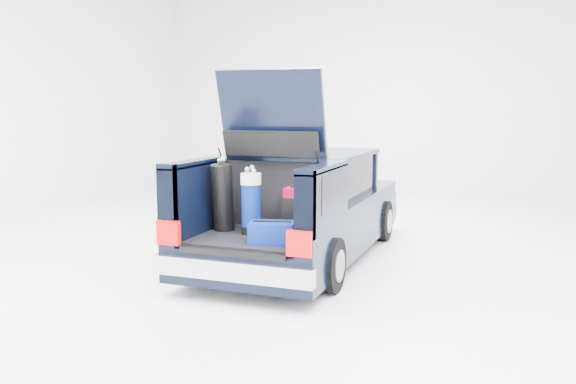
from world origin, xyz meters
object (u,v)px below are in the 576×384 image
at_px(blue_golf_bag, 251,203).
at_px(black_golf_bag, 223,197).
at_px(car, 304,208).
at_px(blue_duffel, 272,232).
at_px(red_suitcase, 299,210).

bearing_deg(blue_golf_bag, black_golf_bag, 173.27).
relative_size(car, blue_duffel, 8.70).
bearing_deg(blue_duffel, blue_golf_bag, 125.09).
bearing_deg(red_suitcase, blue_golf_bag, -148.72).
distance_m(red_suitcase, blue_golf_bag, 0.57).
xyz_separation_m(car, blue_golf_bag, (-0.12, -1.49, 0.28)).
relative_size(black_golf_bag, blue_golf_bag, 1.12).
relative_size(red_suitcase, blue_golf_bag, 0.69).
height_order(red_suitcase, blue_duffel, red_suitcase).
bearing_deg(black_golf_bag, car, 60.79).
relative_size(red_suitcase, blue_duffel, 1.02).
height_order(car, black_golf_bag, car).
bearing_deg(red_suitcase, black_golf_bag, -163.57).
height_order(car, blue_duffel, car).
distance_m(red_suitcase, blue_duffel, 0.67).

